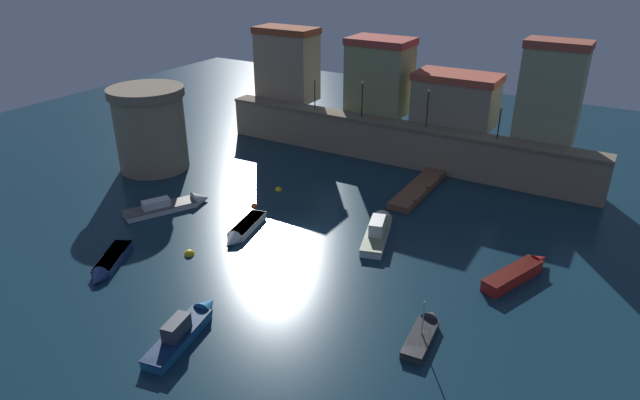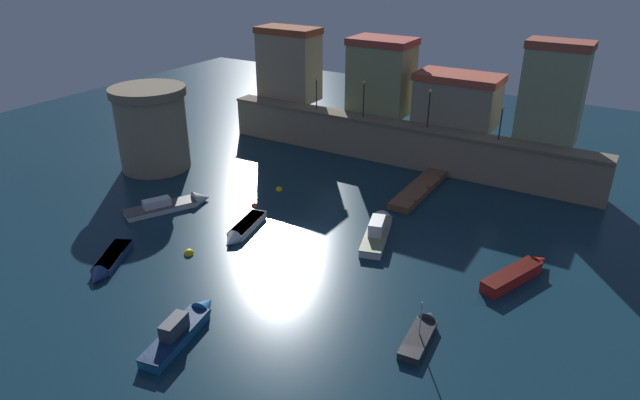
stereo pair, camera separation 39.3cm
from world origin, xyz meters
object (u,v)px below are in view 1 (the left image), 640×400
object	(u,v)px
moored_boat_1	(379,228)
mooring_buoy_1	(190,255)
moored_boat_2	(174,205)
quay_lamp_3	(500,117)
moored_boat_3	(186,327)
mooring_buoy_2	(278,190)
moored_boat_0	(519,272)
mooring_buoy_0	(254,206)
fortress_tower	(150,128)
moored_boat_6	(424,330)
quay_lamp_0	(315,88)
moored_boat_4	(242,230)
quay_lamp_2	(428,102)
quay_lamp_1	(362,93)
moored_boat_5	(107,265)

from	to	relation	value
moored_boat_1	mooring_buoy_1	bearing A→B (deg)	117.01
moored_boat_2	quay_lamp_3	bearing A→B (deg)	-20.17
moored_boat_2	moored_boat_3	xyz separation A→B (m)	(12.49, -11.90, 0.12)
mooring_buoy_2	mooring_buoy_1	bearing A→B (deg)	-85.79
moored_boat_0	mooring_buoy_0	distance (m)	22.08
quay_lamp_3	mooring_buoy_1	size ratio (longest dim) A/B	4.15
fortress_tower	mooring_buoy_0	bearing A→B (deg)	-8.83
mooring_buoy_0	moored_boat_1	bearing A→B (deg)	5.39
mooring_buoy_1	moored_boat_0	bearing A→B (deg)	23.20
moored_boat_3	mooring_buoy_0	size ratio (longest dim) A/B	12.51
fortress_tower	mooring_buoy_2	bearing A→B (deg)	7.12
moored_boat_1	mooring_buoy_0	size ratio (longest dim) A/B	14.00
fortress_tower	moored_boat_6	world-z (taller)	fortress_tower
quay_lamp_3	moored_boat_6	bearing A→B (deg)	-83.64
quay_lamp_0	moored_boat_3	distance (m)	33.68
moored_boat_0	moored_boat_4	bearing A→B (deg)	124.63
quay_lamp_0	mooring_buoy_2	world-z (taller)	quay_lamp_0
moored_boat_1	moored_boat_4	distance (m)	10.58
quay_lamp_2	moored_boat_0	world-z (taller)	quay_lamp_2
quay_lamp_0	quay_lamp_3	xyz separation A→B (m)	(19.43, -0.00, -0.17)
moored_boat_2	quay_lamp_2	bearing A→B (deg)	-9.35
mooring_buoy_1	moored_boat_2	bearing A→B (deg)	141.68
quay_lamp_3	moored_boat_2	bearing A→B (deg)	-137.80
quay_lamp_3	moored_boat_2	distance (m)	29.79
quay_lamp_2	quay_lamp_1	bearing A→B (deg)	180.00
mooring_buoy_2	quay_lamp_1	bearing A→B (deg)	79.06
moored_boat_5	mooring_buoy_2	size ratio (longest dim) A/B	8.70
quay_lamp_3	mooring_buoy_2	world-z (taller)	quay_lamp_3
moored_boat_4	mooring_buoy_1	bearing A→B (deg)	-28.45
quay_lamp_2	moored_boat_2	size ratio (longest dim) A/B	0.52
fortress_tower	mooring_buoy_2	world-z (taller)	fortress_tower
mooring_buoy_2	fortress_tower	bearing A→B (deg)	-172.88
quay_lamp_1	mooring_buoy_0	xyz separation A→B (m)	(-2.18, -15.80, -6.64)
moored_boat_4	mooring_buoy_0	size ratio (longest dim) A/B	10.72
moored_boat_4	moored_boat_1	bearing A→B (deg)	109.64
quay_lamp_1	moored_boat_0	bearing A→B (deg)	-38.05
quay_lamp_3	moored_boat_6	world-z (taller)	quay_lamp_3
moored_boat_4	mooring_buoy_0	world-z (taller)	moored_boat_4
moored_boat_1	moored_boat_6	world-z (taller)	moored_boat_6
mooring_buoy_1	quay_lamp_1	bearing A→B (deg)	86.82
moored_boat_1	mooring_buoy_1	xyz separation A→B (m)	(-10.42, -9.94, -0.48)
quay_lamp_1	mooring_buoy_2	distance (m)	13.85
mooring_buoy_2	moored_boat_6	bearing A→B (deg)	-33.69
quay_lamp_3	moored_boat_0	bearing A→B (deg)	-68.74
moored_boat_4	mooring_buoy_1	distance (m)	4.68
moored_boat_2	moored_boat_4	xyz separation A→B (m)	(7.78, -0.61, -0.06)
quay_lamp_0	mooring_buoy_0	size ratio (longest dim) A/B	6.32
moored_boat_0	fortress_tower	bearing A→B (deg)	108.43
quay_lamp_1	moored_boat_2	world-z (taller)	quay_lamp_1
moored_boat_1	mooring_buoy_0	distance (m)	11.29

